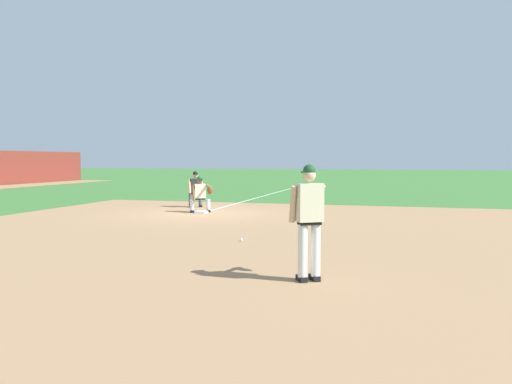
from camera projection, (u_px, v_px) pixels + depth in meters
ground_plane at (201, 214)px, 17.86m from camera, size 160.00×160.00×0.00m
infield_dirt_patch at (234, 234)px, 12.88m from camera, size 18.00×18.00×0.01m
foul_line_stripe at (260, 197)px, 25.53m from camera, size 15.97×0.10×0.00m
first_base_bag at (201, 212)px, 17.85m from camera, size 0.38×0.38×0.09m
baseball at (241, 240)px, 11.78m from camera, size 0.07×0.07×0.07m
pitcher at (309, 215)px, 7.88m from camera, size 0.84×0.57×1.86m
first_baseman at (201, 193)px, 18.14m from camera, size 0.82×1.03×1.34m
umpire at (195, 188)px, 20.16m from camera, size 0.62×0.68×1.46m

